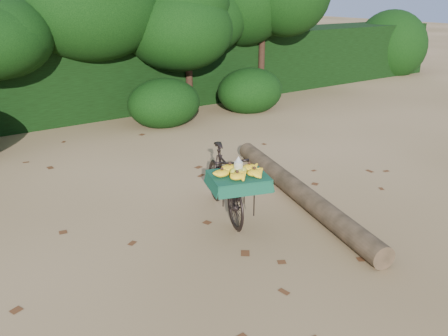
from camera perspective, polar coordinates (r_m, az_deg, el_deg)
ground at (r=7.03m, az=-1.57°, el=-4.28°), size 80.00×80.00×0.00m
vendor_bicycle at (r=6.49m, az=0.11°, el=-1.64°), size 1.06×1.79×0.98m
fallen_log at (r=7.17m, az=8.92°, el=-2.74°), size 1.32×4.00×0.29m
hedge_backdrop at (r=12.34m, az=-18.01°, el=10.05°), size 26.00×1.80×1.80m
tree_row at (r=11.26m, az=-20.63°, el=14.50°), size 14.50×2.00×4.00m
bush_clumps at (r=10.74m, az=-11.97°, el=6.68°), size 8.80×1.70×0.90m
leaf_litter at (r=7.54m, az=-4.27°, el=-2.51°), size 7.00×7.30×0.01m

